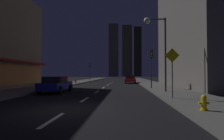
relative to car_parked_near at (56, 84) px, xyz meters
The scene contains 17 objects.
ground_plane 24.83m from the car_parked_near, 81.66° to the left, with size 78.00×136.00×0.10m, color black.
sidewalk_right 26.75m from the car_parked_near, 66.65° to the left, with size 4.00×76.00×0.15m, color #605E59.
sidewalk_left 24.80m from the car_parked_near, 97.88° to the left, with size 4.00×76.00×0.15m, color #605E59.
lane_marking_center 7.17m from the car_parked_near, 59.68° to the left, with size 0.16×33.40×0.01m.
building_apartment_right 22.25m from the car_parked_near, 25.30° to the left, with size 11.00×20.00×20.90m, color slate.
skyscraper_distant_tall 110.63m from the car_parked_near, 90.79° to the left, with size 6.42×7.41×36.47m, color #5E5946.
skyscraper_distant_mid 145.61m from the car_parked_near, 86.68° to the left, with size 8.55×7.76×44.96m, color #4D493A.
skyscraper_distant_short 135.04m from the car_parked_near, 82.84° to the left, with size 6.36×7.34×40.41m, color #2E2C23.
skyscraper_distant_slender 140.35m from the car_parked_near, 74.19° to the left, with size 5.45×7.59×40.49m, color #524E3D.
car_parked_near is the anchor object (origin of this frame).
car_parked_far 18.67m from the car_parked_near, 67.31° to the left, with size 1.98×4.24×1.45m.
fire_hydrant_yellow_near 12.46m from the car_parked_near, 40.28° to the right, with size 0.42×0.30×0.65m.
fire_hydrant_far_left 14.87m from the car_parked_near, 98.90° to the left, with size 0.42×0.30×0.65m.
traffic_light_near_right 10.14m from the car_parked_near, 22.41° to the left, with size 0.32×0.48×4.20m.
traffic_light_far_left 25.38m from the car_parked_near, 94.31° to the left, with size 0.32×0.48×4.20m.
street_lamp_right 9.97m from the car_parked_near, ahead, with size 1.96×0.56×6.58m.
pedestrian_crossing_sign 10.22m from the car_parked_near, 24.93° to the right, with size 0.91×0.08×3.15m.
Camera 1 is at (2.61, -8.34, 1.66)m, focal length 28.70 mm.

